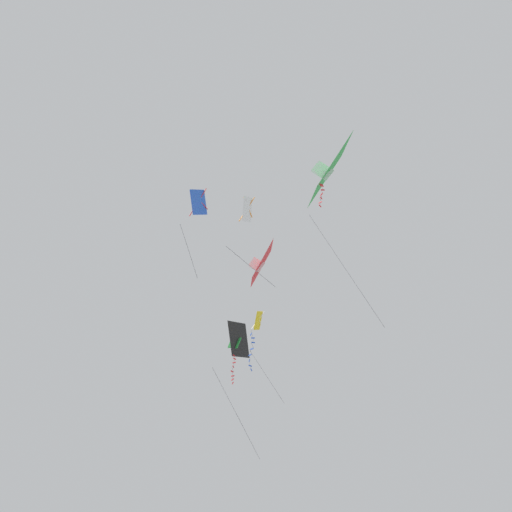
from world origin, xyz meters
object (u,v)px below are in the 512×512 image
(kite_diamond_far_centre, at_px, (198,203))
(kite_delta_near_left, at_px, (238,341))
(kite_diamond_highest, at_px, (247,210))
(kite_delta_upper_right, at_px, (261,264))
(kite_diamond_low_drifter, at_px, (258,323))
(kite_delta_near_right, at_px, (328,170))

(kite_diamond_far_centre, distance_m, kite_delta_near_left, 10.85)
(kite_delta_near_left, height_order, kite_diamond_highest, kite_delta_near_left)
(kite_delta_upper_right, height_order, kite_diamond_low_drifter, kite_delta_upper_right)
(kite_delta_near_left, relative_size, kite_diamond_highest, 1.58)
(kite_diamond_far_centre, relative_size, kite_delta_near_left, 0.68)
(kite_diamond_far_centre, bearing_deg, kite_diamond_highest, -111.69)
(kite_delta_upper_right, xyz_separation_m, kite_diamond_low_drifter, (0.75, -0.72, -5.18))
(kite_delta_near_left, height_order, kite_delta_near_right, kite_delta_near_right)
(kite_delta_upper_right, bearing_deg, kite_diamond_highest, 158.82)
(kite_diamond_low_drifter, height_order, kite_diamond_highest, kite_diamond_low_drifter)
(kite_delta_upper_right, relative_size, kite_delta_near_left, 0.42)
(kite_diamond_highest, bearing_deg, kite_delta_near_left, -2.34)
(kite_diamond_far_centre, xyz_separation_m, kite_delta_near_right, (2.99, 5.05, 2.86))
(kite_diamond_low_drifter, height_order, kite_delta_near_left, kite_delta_near_left)
(kite_delta_near_left, distance_m, kite_delta_near_right, 11.22)
(kite_delta_upper_right, distance_m, kite_diamond_highest, 12.10)
(kite_delta_upper_right, relative_size, kite_diamond_low_drifter, 0.54)
(kite_diamond_far_centre, relative_size, kite_diamond_highest, 1.08)
(kite_delta_upper_right, height_order, kite_delta_near_left, kite_delta_upper_right)
(kite_diamond_far_centre, xyz_separation_m, kite_delta_near_left, (-7.81, 7.47, 0.98))
(kite_diamond_far_centre, bearing_deg, kite_delta_near_right, -74.30)
(kite_diamond_highest, bearing_deg, kite_delta_upper_right, -8.80)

